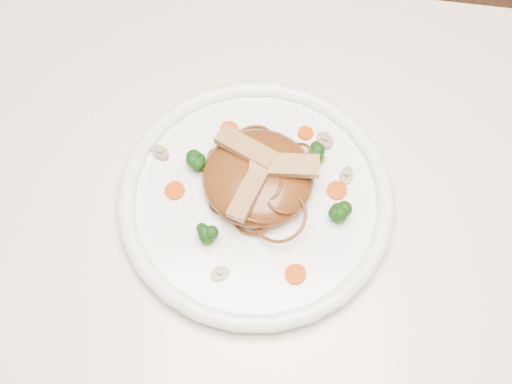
# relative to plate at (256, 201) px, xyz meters

# --- Properties ---
(table) EXTENTS (1.20, 0.80, 0.75)m
(table) POSITION_rel_plate_xyz_m (0.05, -0.06, -0.11)
(table) COLOR silver
(table) RESTS_ON ground
(plate) EXTENTS (0.34, 0.34, 0.02)m
(plate) POSITION_rel_plate_xyz_m (0.00, 0.00, 0.00)
(plate) COLOR white
(plate) RESTS_ON table
(noodle_mound) EXTENTS (0.14, 0.14, 0.04)m
(noodle_mound) POSITION_rel_plate_xyz_m (-0.00, 0.02, 0.03)
(noodle_mound) COLOR #643213
(noodle_mound) RESTS_ON plate
(chicken_a) EXTENTS (0.08, 0.03, 0.01)m
(chicken_a) POSITION_rel_plate_xyz_m (0.03, 0.02, 0.05)
(chicken_a) COLOR tan
(chicken_a) RESTS_ON noodle_mound
(chicken_b) EXTENTS (0.07, 0.05, 0.01)m
(chicken_b) POSITION_rel_plate_xyz_m (-0.02, 0.04, 0.05)
(chicken_b) COLOR tan
(chicken_b) RESTS_ON noodle_mound
(chicken_c) EXTENTS (0.04, 0.07, 0.01)m
(chicken_c) POSITION_rel_plate_xyz_m (-0.01, -0.02, 0.05)
(chicken_c) COLOR tan
(chicken_c) RESTS_ON noodle_mound
(broccoli_0) EXTENTS (0.02, 0.02, 0.03)m
(broccoli_0) POSITION_rel_plate_xyz_m (0.07, 0.06, 0.02)
(broccoli_0) COLOR #0E360B
(broccoli_0) RESTS_ON plate
(broccoli_1) EXTENTS (0.03, 0.03, 0.03)m
(broccoli_1) POSITION_rel_plate_xyz_m (-0.07, 0.03, 0.02)
(broccoli_1) COLOR #0E360B
(broccoli_1) RESTS_ON plate
(broccoli_2) EXTENTS (0.03, 0.03, 0.03)m
(broccoli_2) POSITION_rel_plate_xyz_m (-0.05, -0.06, 0.02)
(broccoli_2) COLOR #0E360B
(broccoli_2) RESTS_ON plate
(broccoli_3) EXTENTS (0.03, 0.03, 0.03)m
(broccoli_3) POSITION_rel_plate_xyz_m (0.09, -0.01, 0.02)
(broccoli_3) COLOR #0E360B
(broccoli_3) RESTS_ON plate
(carrot_0) EXTENTS (0.02, 0.02, 0.00)m
(carrot_0) POSITION_rel_plate_xyz_m (0.05, 0.09, 0.01)
(carrot_0) COLOR #D13D07
(carrot_0) RESTS_ON plate
(carrot_1) EXTENTS (0.03, 0.03, 0.00)m
(carrot_1) POSITION_rel_plate_xyz_m (-0.09, -0.01, 0.01)
(carrot_1) COLOR #D13D07
(carrot_1) RESTS_ON plate
(carrot_2) EXTENTS (0.03, 0.03, 0.00)m
(carrot_2) POSITION_rel_plate_xyz_m (0.09, 0.02, 0.01)
(carrot_2) COLOR #D13D07
(carrot_2) RESTS_ON plate
(carrot_3) EXTENTS (0.03, 0.03, 0.00)m
(carrot_3) POSITION_rel_plate_xyz_m (-0.04, 0.08, 0.01)
(carrot_3) COLOR #D13D07
(carrot_3) RESTS_ON plate
(carrot_4) EXTENTS (0.03, 0.03, 0.00)m
(carrot_4) POSITION_rel_plate_xyz_m (0.05, -0.08, 0.01)
(carrot_4) COLOR #D13D07
(carrot_4) RESTS_ON plate
(mushroom_0) EXTENTS (0.03, 0.03, 0.01)m
(mushroom_0) POSITION_rel_plate_xyz_m (-0.02, -0.09, 0.01)
(mushroom_0) COLOR tan
(mushroom_0) RESTS_ON plate
(mushroom_1) EXTENTS (0.02, 0.02, 0.01)m
(mushroom_1) POSITION_rel_plate_xyz_m (0.10, 0.04, 0.01)
(mushroom_1) COLOR tan
(mushroom_1) RESTS_ON plate
(mushroom_2) EXTENTS (0.03, 0.03, 0.01)m
(mushroom_2) POSITION_rel_plate_xyz_m (-0.12, 0.04, 0.01)
(mushroom_2) COLOR tan
(mushroom_2) RESTS_ON plate
(mushroom_3) EXTENTS (0.03, 0.03, 0.01)m
(mushroom_3) POSITION_rel_plate_xyz_m (0.07, 0.08, 0.01)
(mushroom_3) COLOR tan
(mushroom_3) RESTS_ON plate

